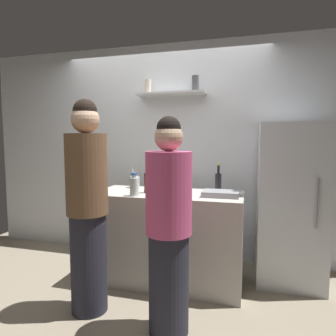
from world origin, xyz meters
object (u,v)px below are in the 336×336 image
object	(u,v)px
wine_bottle_pale_glass	(187,186)
water_bottle_plastic	(134,186)
refrigerator	(290,204)
utensil_holder	(135,182)
person_brown_jacket	(87,208)
wine_bottle_dark_glass	(218,181)
baking_pan	(221,194)
person_pink_top	(169,229)
wine_bottle_amber_glass	(147,182)

from	to	relation	value
wine_bottle_pale_glass	water_bottle_plastic	distance (m)	0.51
refrigerator	wine_bottle_pale_glass	world-z (taller)	refrigerator
refrigerator	water_bottle_plastic	world-z (taller)	refrigerator
wine_bottle_pale_glass	water_bottle_plastic	xyz separation A→B (m)	(-0.50, -0.08, -0.01)
utensil_holder	person_brown_jacket	bearing A→B (deg)	-93.60
wine_bottle_pale_glass	wine_bottle_dark_glass	bearing A→B (deg)	60.57
wine_bottle_dark_glass	wine_bottle_pale_glass	size ratio (longest dim) A/B	1.02
utensil_holder	wine_bottle_dark_glass	bearing A→B (deg)	1.97
wine_bottle_dark_glass	water_bottle_plastic	size ratio (longest dim) A/B	1.30
baking_pan	person_pink_top	world-z (taller)	person_pink_top
refrigerator	baking_pan	size ratio (longest dim) A/B	4.75
refrigerator	wine_bottle_amber_glass	xyz separation A→B (m)	(-1.39, -0.39, 0.23)
refrigerator	person_pink_top	world-z (taller)	person_pink_top
refrigerator	utensil_holder	size ratio (longest dim) A/B	7.19
water_bottle_plastic	person_pink_top	bearing A→B (deg)	-48.20
person_pink_top	person_brown_jacket	bearing A→B (deg)	69.06
wine_bottle_dark_glass	person_pink_top	world-z (taller)	person_pink_top
wine_bottle_amber_glass	utensil_holder	bearing A→B (deg)	131.06
water_bottle_plastic	person_brown_jacket	xyz separation A→B (m)	(-0.24, -0.45, -0.13)
wine_bottle_pale_glass	person_pink_top	xyz separation A→B (m)	(-0.01, -0.62, -0.23)
wine_bottle_dark_glass	baking_pan	bearing A→B (deg)	-79.80
refrigerator	wine_bottle_dark_glass	size ratio (longest dim) A/B	5.70
person_pink_top	wine_bottle_amber_glass	bearing A→B (deg)	16.70
refrigerator	utensil_holder	bearing A→B (deg)	-176.36
baking_pan	person_pink_top	bearing A→B (deg)	-112.57
refrigerator	wine_bottle_pale_glass	distance (m)	1.10
water_bottle_plastic	person_brown_jacket	distance (m)	0.52
refrigerator	person_brown_jacket	world-z (taller)	person_brown_jacket
refrigerator	person_pink_top	size ratio (longest dim) A/B	1.00
utensil_holder	person_brown_jacket	distance (m)	0.92
wine_bottle_dark_glass	wine_bottle_amber_glass	bearing A→B (deg)	-155.08
water_bottle_plastic	wine_bottle_amber_glass	bearing A→B (deg)	70.93
refrigerator	person_brown_jacket	distance (m)	1.98
utensil_holder	person_pink_top	xyz separation A→B (m)	(0.67, -1.01, -0.19)
wine_bottle_dark_glass	person_pink_top	xyz separation A→B (m)	(-0.25, -1.05, -0.23)
utensil_holder	wine_bottle_amber_glass	bearing A→B (deg)	-48.94
refrigerator	baking_pan	world-z (taller)	refrigerator
wine_bottle_amber_glass	wine_bottle_dark_glass	bearing A→B (deg)	24.92
utensil_holder	water_bottle_plastic	distance (m)	0.50
water_bottle_plastic	person_brown_jacket	size ratio (longest dim) A/B	0.12
wine_bottle_dark_glass	person_pink_top	bearing A→B (deg)	-103.56
baking_pan	utensil_holder	world-z (taller)	utensil_holder
wine_bottle_amber_glass	person_brown_jacket	size ratio (longest dim) A/B	0.17
water_bottle_plastic	person_pink_top	xyz separation A→B (m)	(0.49, -0.54, -0.22)
refrigerator	person_pink_top	xyz separation A→B (m)	(-0.97, -1.12, -0.01)
baking_pan	wine_bottle_dark_glass	xyz separation A→B (m)	(-0.06, 0.31, 0.08)
person_brown_jacket	wine_bottle_amber_glass	bearing A→B (deg)	-112.31
utensil_holder	person_pink_top	size ratio (longest dim) A/B	0.14
person_pink_top	baking_pan	bearing A→B (deg)	-35.83
wine_bottle_pale_glass	person_pink_top	distance (m)	0.66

